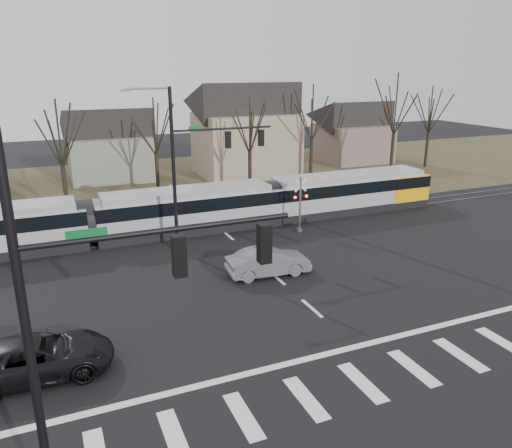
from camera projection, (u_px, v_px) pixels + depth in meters
name	position (u px, v px, depth m)	size (l,w,h in m)	color
ground	(333.00, 327.00, 22.65)	(140.00, 140.00, 0.00)	black
grass_verge	(168.00, 183.00, 50.71)	(140.00, 28.00, 0.01)	#38331E
crosswalk	(388.00, 375.00, 19.14)	(27.00, 2.60, 0.01)	silver
stop_line	(356.00, 347.00, 21.07)	(28.00, 0.35, 0.01)	silver
lane_dashes	(219.00, 227.00, 36.68)	(0.18, 30.00, 0.01)	silver
rail_pair	(220.00, 228.00, 36.50)	(90.00, 1.52, 0.06)	#59595E
tram	(186.00, 209.00, 35.26)	(41.19, 3.06, 3.12)	gray
sedan	(268.00, 262.00, 28.12)	(4.85, 1.98, 1.56)	slate
suv	(36.00, 357.00, 18.87)	(5.80, 2.85, 1.58)	black
signal_pole_near_left	(100.00, 315.00, 11.78)	(9.28, 0.44, 10.20)	black
signal_pole_far	(198.00, 161.00, 30.99)	(9.28, 0.44, 10.20)	black
rail_crossing_signal	(300.00, 206.00, 35.16)	(1.08, 0.36, 4.00)	#59595B
tree_row	(202.00, 140.00, 44.69)	(59.20, 7.20, 10.00)	black
house_b	(108.00, 141.00, 51.16)	(8.64, 7.56, 7.65)	slate
house_c	(246.00, 126.00, 53.37)	(10.80, 8.64, 10.10)	gray
house_d	(353.00, 129.00, 61.11)	(8.64, 7.56, 7.65)	brown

